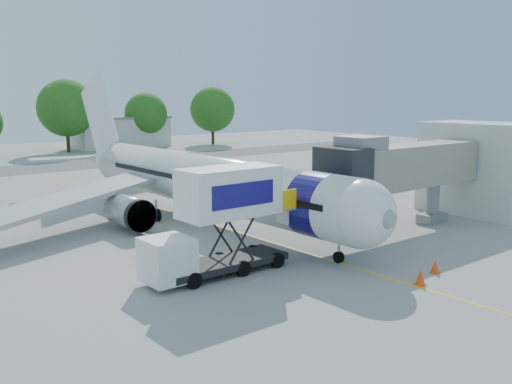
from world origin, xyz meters
TOP-DOWN VIEW (x-y plane):
  - ground at (0.00, 0.00)m, footprint 160.00×160.00m
  - guidance_line at (0.00, 0.00)m, footprint 0.15×70.00m
  - taxiway_strip at (0.00, 42.00)m, footprint 120.00×10.00m
  - aircraft at (0.00, 4.12)m, footprint 34.17×37.73m
  - jet_bridge at (7.99, -7.00)m, footprint 13.90×3.20m
  - terminal_stub at (18.50, -7.00)m, footprint 5.00×8.00m
  - catering_hiloader at (-6.26, -7.00)m, footprint 8.50×2.44m
  - ground_tug at (-2.29, -15.12)m, footprint 3.86×2.16m
  - safety_cone_a at (2.50, -13.92)m, footprint 0.46×0.46m
  - safety_cone_b at (0.32, -14.55)m, footprint 0.50×0.50m
  - outbuilding_right at (22.00, 62.00)m, footprint 16.40×7.40m
  - tree_e at (11.39, 58.97)m, footprint 9.02×9.02m
  - tree_f at (25.95, 60.10)m, footprint 7.38×7.38m
  - tree_g at (38.10, 57.15)m, footprint 8.22×8.22m

SIDE VIEW (x-z plane):
  - ground at x=0.00m, z-range 0.00..0.00m
  - taxiway_strip at x=0.00m, z-range 0.00..0.01m
  - guidance_line at x=0.00m, z-range 0.00..0.01m
  - safety_cone_a at x=2.50m, z-range -0.02..0.72m
  - safety_cone_b at x=0.32m, z-range -0.02..0.79m
  - ground_tug at x=-2.29m, z-range 0.04..1.53m
  - outbuilding_right at x=22.00m, z-range 0.01..5.31m
  - catering_hiloader at x=-6.26m, z-range 0.01..5.51m
  - aircraft at x=0.00m, z-range -2.73..8.62m
  - terminal_stub at x=18.50m, z-range 0.00..7.00m
  - jet_bridge at x=7.99m, z-range 1.04..7.64m
  - tree_f at x=25.95m, z-range 1.00..10.41m
  - tree_g at x=38.10m, z-range 1.12..11.61m
  - tree_e at x=11.39m, z-range 1.23..12.74m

